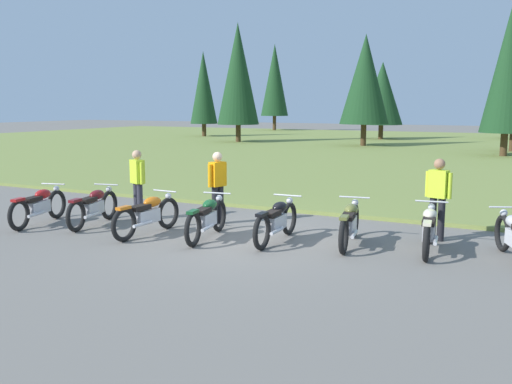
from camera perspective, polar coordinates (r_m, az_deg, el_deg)
ground_plane at (r=11.49m, az=-1.35°, el=-4.85°), size 140.00×140.00×0.00m
grass_moorland at (r=35.43m, az=18.16°, el=4.10°), size 80.00×44.00×0.10m
forest_treeline at (r=41.80m, az=17.68°, el=10.91°), size 43.76×24.82×8.99m
motorcycle_red at (r=13.77m, az=-21.25°, el=-1.30°), size 0.73×2.07×0.88m
motorcycle_maroon at (r=13.27m, az=-16.23°, el=-1.41°), size 0.72×2.08×0.88m
motorcycle_orange at (r=12.03m, az=-11.00°, el=-2.25°), size 0.62×2.10×0.88m
motorcycle_british_green at (r=11.52m, az=-5.02°, el=-2.62°), size 0.67×2.09×0.88m
motorcycle_black at (r=11.20m, az=2.12°, el=-2.92°), size 0.62×2.10×0.88m
motorcycle_olive at (r=11.09m, az=9.54°, el=-3.16°), size 0.66×2.09×0.88m
motorcycle_cream at (r=10.94m, az=17.23°, el=-3.61°), size 0.62×2.10×0.88m
rider_checking_bike at (r=13.61m, az=-11.98°, el=1.17°), size 0.51×0.35×1.67m
rider_with_back_turned at (r=12.86m, az=-3.94°, el=0.90°), size 0.32×0.53×1.67m
rider_in_hivis_vest at (r=11.82m, az=18.07°, el=-0.22°), size 0.54×0.30×1.67m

